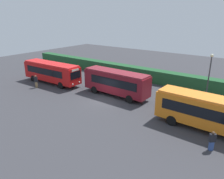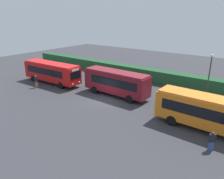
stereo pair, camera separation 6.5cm
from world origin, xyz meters
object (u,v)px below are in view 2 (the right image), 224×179
(bus_red, at_px, (52,72))
(person_far, at_px, (212,141))
(traffic_cone, at_px, (62,70))
(bus_orange, at_px, (209,112))
(person_left, at_px, (36,81))
(bus_maroon, at_px, (116,82))
(lamppost, at_px, (209,73))
(person_center, at_px, (134,82))

(bus_red, xyz_separation_m, person_far, (24.10, -3.91, -0.98))
(traffic_cone, bearing_deg, bus_red, -52.42)
(bus_orange, relative_size, person_left, 5.22)
(bus_red, height_order, bus_orange, bus_orange)
(bus_maroon, bearing_deg, lamppost, -155.18)
(bus_red, height_order, lamppost, lamppost)
(bus_maroon, relative_size, person_far, 5.59)
(person_left, bearing_deg, lamppost, 68.73)
(bus_orange, height_order, person_far, bus_orange)
(bus_orange, xyz_separation_m, person_center, (-11.62, 6.31, -0.93))
(person_center, relative_size, person_far, 1.09)
(person_far, relative_size, lamppost, 0.28)
(person_left, xyz_separation_m, person_center, (11.45, 8.26, -0.04))
(bus_red, relative_size, person_center, 5.74)
(lamppost, bearing_deg, bus_maroon, -156.06)
(person_far, xyz_separation_m, traffic_cone, (-28.46, 9.58, -0.55))
(bus_red, height_order, person_center, bus_red)
(traffic_cone, bearing_deg, bus_maroon, -15.27)
(person_far, bearing_deg, person_left, 44.83)
(person_left, distance_m, person_far, 24.22)
(person_center, distance_m, person_far, 15.81)
(bus_red, bearing_deg, person_far, -11.19)
(bus_red, height_order, bus_maroon, bus_maroon)
(person_left, relative_size, traffic_cone, 3.07)
(bus_red, xyz_separation_m, person_center, (11.36, 5.45, -0.90))
(bus_orange, distance_m, person_center, 13.26)
(bus_maroon, xyz_separation_m, bus_orange, (11.93, -2.32, -0.02))
(person_left, xyz_separation_m, person_far, (24.19, -1.10, -0.12))
(bus_orange, bearing_deg, person_far, -68.20)
(bus_red, bearing_deg, bus_maroon, 5.56)
(bus_red, height_order, person_left, bus_red)
(bus_maroon, height_order, person_center, bus_maroon)
(bus_red, bearing_deg, lamppost, 13.70)
(lamppost, bearing_deg, person_left, -157.61)
(bus_red, relative_size, bus_maroon, 1.11)
(person_far, bearing_deg, bus_red, 38.22)
(person_center, height_order, lamppost, lamppost)
(traffic_cone, bearing_deg, person_left, -63.27)
(bus_orange, height_order, traffic_cone, bus_orange)
(person_center, distance_m, lamppost, 10.10)
(bus_orange, bearing_deg, lamppost, 107.24)
(bus_maroon, relative_size, lamppost, 1.56)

